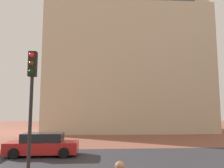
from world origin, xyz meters
The scene contains 5 objects.
ground_plane centered at (0.00, 10.00, 0.00)m, with size 120.00×120.00×0.00m, color brown.
street_asphalt_strip centered at (0.00, 9.11, 0.00)m, with size 120.00×8.81×0.00m, color #2D2D33.
landmark_building centered at (3.51, 30.41, 10.72)m, with size 23.16×12.94×36.20m.
car_red centered at (-4.71, 11.05, 0.69)m, with size 4.53×2.11×1.44m.
traffic_light_pole centered at (-3.55, 3.75, 3.44)m, with size 0.28×0.34×4.95m.
Camera 1 is at (-1.27, -4.44, 2.80)m, focal length 36.75 mm.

